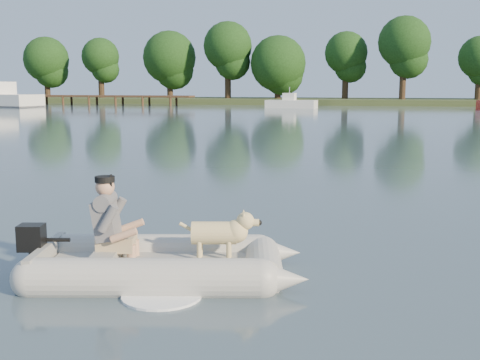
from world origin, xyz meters
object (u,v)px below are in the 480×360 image
(dinghy, at_px, (163,233))
(cabin_cruiser, at_px, (1,94))
(dog, at_px, (214,237))
(dock, at_px, (110,100))
(motorboat, at_px, (291,98))
(man, at_px, (108,217))

(dinghy, relative_size, cabin_cruiser, 0.45)
(dog, bearing_deg, dock, 103.68)
(motorboat, bearing_deg, dock, 176.21)
(cabin_cruiser, height_order, motorboat, cabin_cruiser)
(dock, relative_size, dinghy, 4.31)
(man, xyz_separation_m, dog, (1.13, 0.27, -0.22))
(dinghy, distance_m, dog, 0.56)
(dinghy, distance_m, man, 0.63)
(dock, height_order, cabin_cruiser, cabin_cruiser)
(dinghy, relative_size, motorboat, 0.88)
(cabin_cruiser, bearing_deg, dog, -35.99)
(dinghy, xyz_separation_m, cabin_cruiser, (-34.58, 46.09, 0.71))
(dog, distance_m, motorboat, 49.37)
(dock, distance_m, cabin_cruiser, 10.64)
(dinghy, xyz_separation_m, dog, (0.53, 0.17, -0.06))
(cabin_cruiser, bearing_deg, motorboat, 22.60)
(man, xyz_separation_m, cabin_cruiser, (-33.98, 46.19, 0.54))
(man, bearing_deg, cabin_cruiser, 113.06)
(dock, xyz_separation_m, man, (25.43, -52.48, 0.15))
(dog, bearing_deg, motorboat, 84.74)
(cabin_cruiser, relative_size, motorboat, 1.94)
(man, bearing_deg, dock, 102.57)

